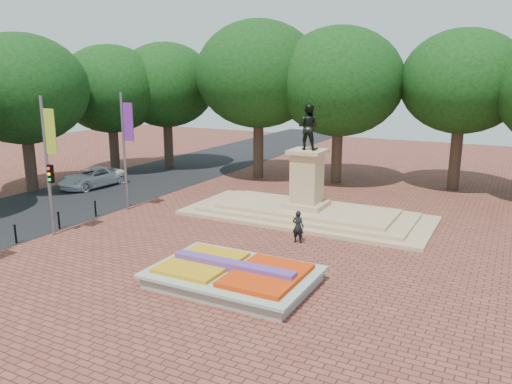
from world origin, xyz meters
TOP-DOWN VIEW (x-y plane):
  - ground at (0.00, 0.00)m, footprint 90.00×90.00m
  - asphalt_street at (-15.00, 5.00)m, footprint 9.00×90.00m
  - flower_bed at (1.03, -2.00)m, footprint 6.30×4.30m
  - monument at (0.00, 8.00)m, footprint 14.00×6.00m
  - tree_row_back at (2.33, 18.00)m, footprint 44.80×8.80m
  - tree_row_street at (-19.50, 4.67)m, footprint 8.40×25.40m
  - banner_poles at (-10.08, -1.31)m, footprint 0.88×11.17m
  - bollard_row at (-10.70, -1.50)m, footprint 0.12×13.12m
  - van at (-16.68, 8.06)m, footprint 2.83×5.22m
  - pedestrian at (1.32, 3.68)m, footprint 0.59×0.39m

SIDE VIEW (x-z plane):
  - ground at x=0.00m, z-range 0.00..0.00m
  - asphalt_street at x=-15.00m, z-range 0.00..0.02m
  - flower_bed at x=1.03m, z-range -0.08..0.83m
  - bollard_row at x=-10.70m, z-range 0.04..1.02m
  - van at x=-16.68m, z-range 0.00..1.39m
  - pedestrian at x=1.32m, z-range 0.00..1.61m
  - monument at x=0.00m, z-range -2.32..4.09m
  - banner_poles at x=-10.08m, z-range 0.38..7.38m
  - tree_row_street at x=-19.50m, z-range 1.40..11.38m
  - tree_row_back at x=2.33m, z-range 1.46..11.89m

